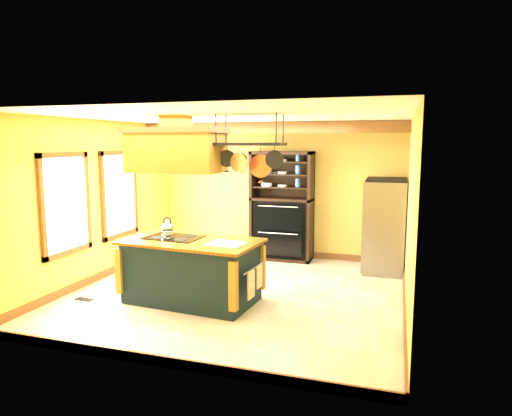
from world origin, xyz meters
The scene contains 15 objects.
floor centered at (0.00, 0.00, 0.00)m, with size 5.00×5.00×0.00m, color beige.
ceiling centered at (0.00, 0.00, 2.70)m, with size 5.00×5.00×0.00m, color white.
wall_back centered at (0.00, 2.50, 1.35)m, with size 5.00×0.02×2.70m, color #E4AE53.
wall_front centered at (0.00, -2.50, 1.35)m, with size 5.00×0.02×2.70m, color #E4AE53.
wall_left centered at (-2.50, 0.00, 1.35)m, with size 0.02×5.00×2.70m, color #E4AE53.
wall_right centered at (2.50, 0.00, 1.35)m, with size 0.02×5.00×2.70m, color #E4AE53.
ceiling_beam centered at (0.00, 1.70, 2.59)m, with size 5.00×0.15×0.20m, color brown.
window_near centered at (-2.47, -0.80, 1.40)m, with size 0.06×1.06×1.56m.
window_far centered at (-2.47, 0.60, 1.40)m, with size 0.06×1.06×1.56m.
kitchen_island centered at (-0.51, -0.56, 0.47)m, with size 2.06×1.26×1.11m.
range_hood centered at (-0.71, -0.57, 2.24)m, with size 1.39×0.78×0.80m.
pot_rack centered at (0.40, -0.56, 2.21)m, with size 0.98×0.46×0.86m.
refrigerator centered at (2.12, 1.90, 0.80)m, with size 0.72×0.85×1.65m.
hutch centered at (0.14, 2.27, 0.84)m, with size 1.22×0.56×2.16m.
floor_register centered at (-2.07, -1.00, 0.01)m, with size 0.28×0.12×0.01m, color black.
Camera 1 is at (2.33, -6.47, 2.32)m, focal length 32.00 mm.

